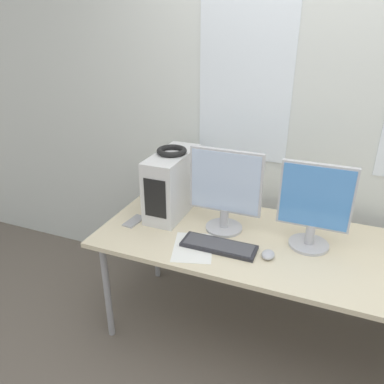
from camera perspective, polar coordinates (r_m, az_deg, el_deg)
The scene contains 10 objects.
wall_back at distance 2.40m, azimuth 21.11°, elevation 11.44°, with size 8.00×0.07×2.70m.
desk at distance 2.15m, azimuth 17.67°, elevation -9.38°, with size 2.40×0.81×0.71m.
pc_tower at distance 2.34m, azimuth -2.99°, elevation 1.33°, with size 0.19×0.48×0.39m.
headphones at distance 2.27m, azimuth -3.10°, elevation 6.28°, with size 0.18×0.18×0.03m.
monitor_main at distance 2.12m, azimuth 5.10°, elevation 0.40°, with size 0.42×0.22×0.49m.
monitor_right_near at distance 2.05m, azimuth 18.14°, elevation -2.00°, with size 0.37×0.22×0.48m.
keyboard at distance 2.05m, azimuth 4.11°, elevation -8.19°, with size 0.41×0.14×0.02m.
mouse at distance 2.01m, azimuth 11.52°, elevation -9.34°, with size 0.07×0.09×0.03m.
cell_phone at distance 2.33m, azimuth -8.81°, elevation -4.41°, with size 0.09×0.16×0.01m.
paper_sheet_left at distance 2.06m, azimuth 0.15°, elevation -8.42°, with size 0.29×0.34×0.00m.
Camera 1 is at (0.04, -1.40, 1.84)m, focal length 35.00 mm.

